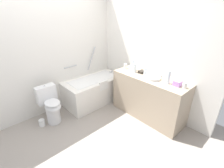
# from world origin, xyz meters

# --- Properties ---
(ground_plane) EXTENTS (4.10, 4.10, 0.00)m
(ground_plane) POSITION_xyz_m (0.00, 0.00, 0.00)
(ground_plane) COLOR #9E9389
(wall_back_tiled) EXTENTS (3.50, 0.10, 2.56)m
(wall_back_tiled) POSITION_xyz_m (0.00, 1.32, 1.28)
(wall_back_tiled) COLOR white
(wall_back_tiled) RESTS_ON ground_plane
(wall_right_mirror) EXTENTS (0.10, 2.94, 2.56)m
(wall_right_mirror) POSITION_xyz_m (1.60, 0.00, 1.28)
(wall_right_mirror) COLOR white
(wall_right_mirror) RESTS_ON ground_plane
(bathtub) EXTENTS (1.41, 0.70, 1.24)m
(bathtub) POSITION_xyz_m (0.82, 0.92, 0.32)
(bathtub) COLOR white
(bathtub) RESTS_ON ground_plane
(toilet) EXTENTS (0.37, 0.50, 0.75)m
(toilet) POSITION_xyz_m (-0.28, 0.87, 0.37)
(toilet) COLOR white
(toilet) RESTS_ON ground_plane
(vanity_counter) EXTENTS (0.55, 1.49, 0.88)m
(vanity_counter) POSITION_xyz_m (1.27, -0.29, 0.44)
(vanity_counter) COLOR tan
(vanity_counter) RESTS_ON ground_plane
(sink_basin) EXTENTS (0.28, 0.28, 0.05)m
(sink_basin) POSITION_xyz_m (1.23, -0.37, 0.91)
(sink_basin) COLOR white
(sink_basin) RESTS_ON vanity_counter
(sink_faucet) EXTENTS (0.10, 0.15, 0.06)m
(sink_faucet) POSITION_xyz_m (1.40, -0.37, 0.91)
(sink_faucet) COLOR #A7A7AC
(sink_faucet) RESTS_ON vanity_counter
(water_bottle_0) EXTENTS (0.07, 0.07, 0.20)m
(water_bottle_0) POSITION_xyz_m (1.24, 0.08, 0.97)
(water_bottle_0) COLOR silver
(water_bottle_0) RESTS_ON vanity_counter
(water_bottle_1) EXTENTS (0.07, 0.07, 0.18)m
(water_bottle_1) POSITION_xyz_m (1.25, -0.18, 0.97)
(water_bottle_1) COLOR silver
(water_bottle_1) RESTS_ON vanity_counter
(water_bottle_2) EXTENTS (0.06, 0.06, 0.25)m
(water_bottle_2) POSITION_xyz_m (1.24, -0.67, 1.00)
(water_bottle_2) COLOR silver
(water_bottle_2) RESTS_ON vanity_counter
(water_bottle_3) EXTENTS (0.06, 0.06, 0.23)m
(water_bottle_3) POSITION_xyz_m (1.32, 0.19, 0.99)
(water_bottle_3) COLOR silver
(water_bottle_3) RESTS_ON vanity_counter
(drinking_glass_0) EXTENTS (0.07, 0.07, 0.10)m
(drinking_glass_0) POSITION_xyz_m (1.29, -0.95, 0.93)
(drinking_glass_0) COLOR white
(drinking_glass_0) RESTS_ON vanity_counter
(drinking_glass_1) EXTENTS (0.07, 0.07, 0.10)m
(drinking_glass_1) POSITION_xyz_m (1.26, 0.36, 0.93)
(drinking_glass_1) COLOR white
(drinking_glass_1) RESTS_ON vanity_counter
(amenity_basket) EXTENTS (0.14, 0.10, 0.05)m
(amenity_basket) POSITION_xyz_m (1.32, -0.05, 0.91)
(amenity_basket) COLOR #2D2823
(amenity_basket) RESTS_ON vanity_counter
(tissue_box) EXTENTS (0.12, 0.12, 0.09)m
(tissue_box) POSITION_xyz_m (1.28, -0.82, 0.93)
(tissue_box) COLOR #BB85D3
(tissue_box) RESTS_ON vanity_counter
(toilet_paper_roll) EXTENTS (0.11, 0.11, 0.13)m
(toilet_paper_roll) POSITION_xyz_m (-0.50, 0.88, 0.07)
(toilet_paper_roll) COLOR white
(toilet_paper_roll) RESTS_ON ground_plane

